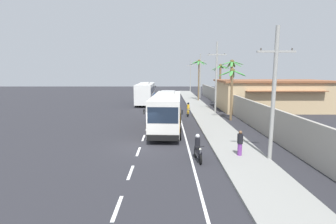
% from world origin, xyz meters
% --- Properties ---
extents(ground_plane, '(160.00, 160.00, 0.00)m').
position_xyz_m(ground_plane, '(0.00, 0.00, 0.00)').
color(ground_plane, '#28282D').
extents(sidewalk_kerb, '(3.20, 90.00, 0.14)m').
position_xyz_m(sidewalk_kerb, '(6.80, 10.00, 0.07)').
color(sidewalk_kerb, gray).
rests_on(sidewalk_kerb, ground).
extents(lane_markings, '(3.69, 71.00, 0.01)m').
position_xyz_m(lane_markings, '(2.18, 14.40, 0.00)').
color(lane_markings, white).
rests_on(lane_markings, ground).
extents(boundary_wall, '(0.24, 60.00, 2.57)m').
position_xyz_m(boundary_wall, '(10.60, 14.00, 1.28)').
color(boundary_wall, '#9E998E').
rests_on(boundary_wall, ground).
extents(coach_bus_foreground, '(3.33, 11.00, 3.59)m').
position_xyz_m(coach_bus_foreground, '(1.95, 5.47, 1.87)').
color(coach_bus_foreground, silver).
rests_on(coach_bus_foreground, ground).
extents(coach_bus_far_lane, '(3.05, 12.42, 3.76)m').
position_xyz_m(coach_bus_far_lane, '(-1.86, 26.14, 1.96)').
color(coach_bus_far_lane, white).
rests_on(coach_bus_far_lane, ground).
extents(motorcycle_beside_bus, '(0.56, 1.96, 1.68)m').
position_xyz_m(motorcycle_beside_bus, '(4.60, 13.22, 0.68)').
color(motorcycle_beside_bus, black).
rests_on(motorcycle_beside_bus, ground).
extents(motorcycle_trailing, '(0.56, 1.96, 1.65)m').
position_xyz_m(motorcycle_trailing, '(3.91, -3.18, 0.67)').
color(motorcycle_trailing, black).
rests_on(motorcycle_trailing, ground).
extents(pedestrian_near_kerb, '(0.36, 0.36, 1.62)m').
position_xyz_m(pedestrian_near_kerb, '(6.68, -2.65, 0.99)').
color(pedestrian_near_kerb, '#75388E').
rests_on(pedestrian_near_kerb, sidewalk_kerb).
extents(utility_pole_nearest, '(2.27, 0.24, 8.10)m').
position_xyz_m(utility_pole_nearest, '(8.37, -3.28, 4.23)').
color(utility_pole_nearest, '#9E9E99').
rests_on(utility_pole_nearest, ground).
extents(utility_pole_mid, '(2.56, 0.24, 9.42)m').
position_xyz_m(utility_pole_mid, '(8.55, 16.07, 4.92)').
color(utility_pole_mid, '#9E9E99').
rests_on(utility_pole_mid, ground).
extents(utility_pole_far, '(3.39, 0.24, 9.25)m').
position_xyz_m(utility_pole_far, '(8.76, 35.43, 4.93)').
color(utility_pole_far, '#9E9E99').
rests_on(utility_pole_far, ground).
extents(utility_pole_distant, '(2.31, 0.24, 8.76)m').
position_xyz_m(utility_pole_distant, '(8.48, 54.78, 4.57)').
color(utility_pole_distant, '#9E9E99').
rests_on(utility_pole_distant, ground).
extents(palm_nearest, '(3.20, 3.03, 5.88)m').
position_xyz_m(palm_nearest, '(9.22, 10.16, 4.42)').
color(palm_nearest, brown).
rests_on(palm_nearest, ground).
extents(palm_second, '(3.11, 3.14, 7.80)m').
position_xyz_m(palm_second, '(7.85, 29.88, 5.89)').
color(palm_second, brown).
rests_on(palm_second, ground).
extents(palm_third, '(2.94, 2.89, 7.10)m').
position_xyz_m(palm_third, '(10.52, 15.76, 4.87)').
color(palm_third, brown).
rests_on(palm_third, ground).
extents(palm_fourth, '(3.11, 2.96, 6.79)m').
position_xyz_m(palm_fourth, '(10.75, 24.23, 4.63)').
color(palm_fourth, brown).
rests_on(palm_fourth, ground).
extents(roadside_building, '(15.55, 9.29, 4.32)m').
position_xyz_m(roadside_building, '(17.13, 18.30, 2.18)').
color(roadside_building, tan).
rests_on(roadside_building, ground).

